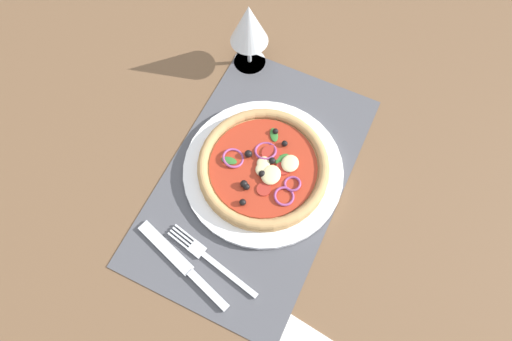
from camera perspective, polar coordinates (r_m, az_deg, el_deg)
name	(u,v)px	position (r cm, az deg, el deg)	size (l,w,h in cm)	color
ground_plane	(255,181)	(79.14, -0.16, -1.37)	(190.00, 140.00, 2.40)	brown
placemat	(255,178)	(77.85, -0.16, -0.97)	(49.15, 30.04, 0.40)	#4C4C51
plate	(263,170)	(77.66, 0.94, 0.01)	(28.28, 28.28, 1.04)	white
pizza	(264,167)	(76.18, 0.99, 0.49)	(22.97, 22.97, 2.65)	tan
fork	(208,258)	(73.48, -6.23, -11.18)	(5.26, 17.92, 0.44)	silver
knife	(182,264)	(73.79, -9.56, -11.86)	(7.62, 19.56, 0.62)	silver
wine_glass	(249,26)	(83.29, -0.92, 18.17)	(7.20, 7.20, 14.90)	silver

